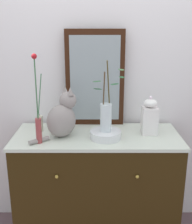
{
  "coord_description": "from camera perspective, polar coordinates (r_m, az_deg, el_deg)",
  "views": [
    {
      "loc": [
        -0.01,
        -2.0,
        1.69
      ],
      "look_at": [
        0.0,
        0.0,
        1.09
      ],
      "focal_mm": 45.37,
      "sensor_mm": 36.0,
      "label": 1
    }
  ],
  "objects": [
    {
      "name": "bowl_porcelain",
      "position": [
        2.07,
        1.79,
        -4.57
      ],
      "size": [
        0.23,
        0.23,
        0.06
      ],
      "primitive_type": "cylinder",
      "color": "silver",
      "rests_on": "sideboard"
    },
    {
      "name": "sideboard",
      "position": [
        2.35,
        0.0,
        -14.98
      ],
      "size": [
        1.25,
        0.55,
        0.91
      ],
      "color": "black",
      "rests_on": "ground_plane"
    },
    {
      "name": "mirror_leaning",
      "position": [
        2.28,
        -0.41,
        6.73
      ],
      "size": [
        0.47,
        0.03,
        0.77
      ],
      "color": "black",
      "rests_on": "sideboard"
    },
    {
      "name": "jar_lidded_porcelain",
      "position": [
        2.16,
        10.58,
        -1.01
      ],
      "size": [
        0.12,
        0.12,
        0.3
      ],
      "color": "white",
      "rests_on": "sideboard"
    },
    {
      "name": "wall_back",
      "position": [
        2.37,
        -0.03,
        7.27
      ],
      "size": [
        4.4,
        0.08,
        2.6
      ],
      "primitive_type": "cube",
      "color": "silver",
      "rests_on": "ground_plane"
    },
    {
      "name": "candle_pillar",
      "position": [
        2.24,
        -11.4,
        -2.29
      ],
      "size": [
        0.05,
        0.05,
        0.14
      ],
      "color": "beige",
      "rests_on": "sideboard"
    },
    {
      "name": "vase_glass_clear",
      "position": [
        2.02,
        1.87,
        -0.59
      ],
      "size": [
        0.23,
        0.13,
        0.52
      ],
      "color": "silver",
      "rests_on": "bowl_porcelain"
    },
    {
      "name": "vase_slim_green",
      "position": [
        1.98,
        -11.77,
        -1.36
      ],
      "size": [
        0.06,
        0.04,
        0.62
      ],
      "color": "#95393B",
      "rests_on": "sideboard"
    },
    {
      "name": "cat_sitting",
      "position": [
        2.08,
        -6.98,
        -1.0
      ],
      "size": [
        0.36,
        0.32,
        0.37
      ],
      "color": "gray",
      "rests_on": "sideboard"
    }
  ]
}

